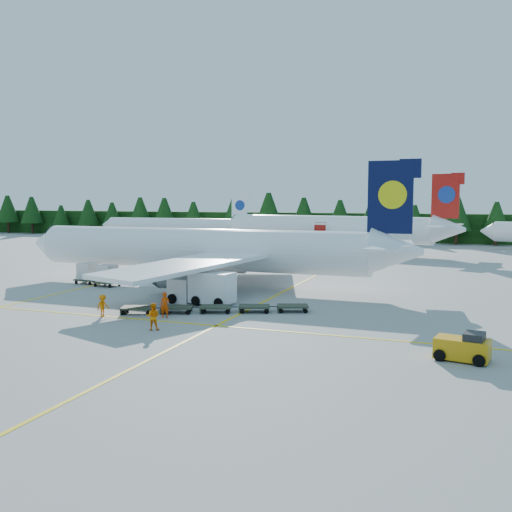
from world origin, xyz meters
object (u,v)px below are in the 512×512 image
(baggage_tug, at_px, (464,347))
(service_truck, at_px, (202,288))
(airstairs, at_px, (164,277))
(airliner_navy, at_px, (191,249))
(airliner_red, at_px, (322,229))

(baggage_tug, bearing_deg, service_truck, 163.69)
(airstairs, bearing_deg, baggage_tug, -46.45)
(service_truck, xyz_separation_m, baggage_tug, (21.39, -10.80, -0.62))
(airliner_navy, height_order, airstairs, airliner_navy)
(baggage_tug, bearing_deg, airliner_navy, 153.73)
(airliner_red, bearing_deg, service_truck, -74.23)
(airliner_red, distance_m, baggage_tug, 68.74)
(airstairs, distance_m, baggage_tug, 35.61)
(airliner_navy, bearing_deg, airliner_red, 86.60)
(airliner_navy, xyz_separation_m, airstairs, (-2.74, -0.95, -2.90))
(airliner_navy, bearing_deg, baggage_tug, -35.74)
(airliner_red, bearing_deg, baggage_tug, -56.51)
(airliner_navy, distance_m, airliner_red, 44.28)
(service_truck, distance_m, baggage_tug, 23.97)
(airstairs, height_order, baggage_tug, airstairs)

